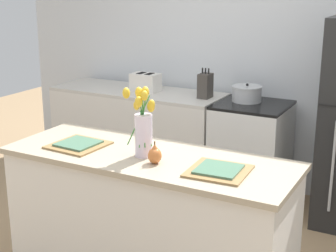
% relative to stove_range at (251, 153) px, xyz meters
% --- Properties ---
extents(back_wall, '(5.20, 0.08, 2.70)m').
position_rel_stove_range_xyz_m(back_wall, '(-0.10, 0.40, 0.90)').
color(back_wall, silver).
rests_on(back_wall, ground_plane).
extents(kitchen_island, '(1.80, 0.66, 0.90)m').
position_rel_stove_range_xyz_m(kitchen_island, '(-0.10, -1.60, 0.01)').
color(kitchen_island, silver).
rests_on(kitchen_island, ground_plane).
extents(back_counter, '(1.68, 0.60, 0.90)m').
position_rel_stove_range_xyz_m(back_counter, '(-1.16, 0.00, 0.00)').
color(back_counter, silver).
rests_on(back_counter, ground_plane).
extents(stove_range, '(0.60, 0.61, 0.90)m').
position_rel_stove_range_xyz_m(stove_range, '(0.00, 0.00, 0.00)').
color(stove_range, silver).
rests_on(stove_range, ground_plane).
extents(flower_vase, '(0.17, 0.16, 0.42)m').
position_rel_stove_range_xyz_m(flower_vase, '(-0.12, -1.62, 0.64)').
color(flower_vase, silver).
rests_on(flower_vase, kitchen_island).
extents(pear_figurine, '(0.08, 0.08, 0.13)m').
position_rel_stove_range_xyz_m(pear_figurine, '(0.00, -1.70, 0.51)').
color(pear_figurine, '#C66B33').
rests_on(pear_figurine, kitchen_island).
extents(plate_setting_left, '(0.34, 0.34, 0.02)m').
position_rel_stove_range_xyz_m(plate_setting_left, '(-0.58, -1.66, 0.47)').
color(plate_setting_left, olive).
rests_on(plate_setting_left, kitchen_island).
extents(plate_setting_right, '(0.34, 0.34, 0.02)m').
position_rel_stove_range_xyz_m(plate_setting_right, '(0.38, -1.66, 0.47)').
color(plate_setting_right, olive).
rests_on(plate_setting_right, kitchen_island).
extents(toaster, '(0.28, 0.18, 0.17)m').
position_rel_stove_range_xyz_m(toaster, '(-1.07, -0.00, 0.53)').
color(toaster, silver).
rests_on(toaster, back_counter).
extents(cooking_pot, '(0.26, 0.26, 0.16)m').
position_rel_stove_range_xyz_m(cooking_pot, '(-0.08, 0.06, 0.52)').
color(cooking_pot, '#B2B5B7').
rests_on(cooking_pot, stove_range).
extents(knife_block, '(0.10, 0.14, 0.27)m').
position_rel_stove_range_xyz_m(knife_block, '(-0.45, 0.01, 0.56)').
color(knife_block, '#3D3833').
rests_on(knife_block, back_counter).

